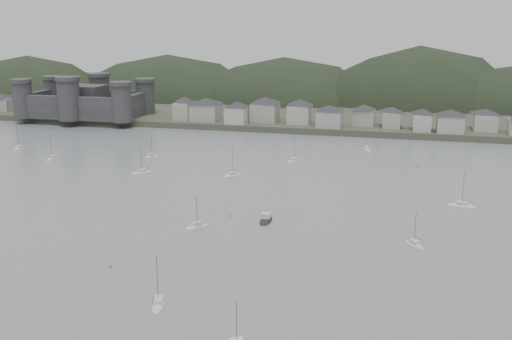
# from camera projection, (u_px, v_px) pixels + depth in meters

# --- Properties ---
(ground) EXTENTS (900.00, 900.00, 0.00)m
(ground) POSITION_uv_depth(u_px,v_px,m) (166.00, 284.00, 124.95)
(ground) COLOR slate
(ground) RESTS_ON ground
(far_shore_land) EXTENTS (900.00, 250.00, 3.00)m
(far_shore_land) POSITION_uv_depth(u_px,v_px,m) (338.00, 99.00, 401.85)
(far_shore_land) COLOR #383D2D
(far_shore_land) RESTS_ON ground
(forested_ridge) EXTENTS (851.55, 103.94, 102.57)m
(forested_ridge) POSITION_uv_depth(u_px,v_px,m) (340.00, 124.00, 379.73)
(forested_ridge) COLOR black
(forested_ridge) RESTS_ON ground
(castle) EXTENTS (66.00, 43.00, 20.00)m
(castle) POSITION_uv_depth(u_px,v_px,m) (85.00, 101.00, 320.08)
(castle) COLOR #2E2E30
(castle) RESTS_ON far_shore_land
(waterfront_town) EXTENTS (451.48, 28.46, 12.92)m
(waterfront_town) POSITION_uv_depth(u_px,v_px,m) (418.00, 116.00, 283.02)
(waterfront_town) COLOR #A4A296
(waterfront_town) RESTS_ON far_shore_land
(moored_fleet) EXTENTS (246.25, 170.61, 11.33)m
(moored_fleet) POSITION_uv_depth(u_px,v_px,m) (211.00, 198.00, 183.80)
(moored_fleet) COLOR silver
(moored_fleet) RESTS_ON ground
(motor_launch_far) EXTENTS (3.23, 8.62, 4.03)m
(motor_launch_far) POSITION_uv_depth(u_px,v_px,m) (266.00, 220.00, 163.52)
(motor_launch_far) COLOR black
(motor_launch_far) RESTS_ON ground
(mooring_buoys) EXTENTS (117.89, 134.72, 0.70)m
(mooring_buoys) POSITION_uv_depth(u_px,v_px,m) (203.00, 217.00, 166.85)
(mooring_buoys) COLOR #AD6D39
(mooring_buoys) RESTS_ON ground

